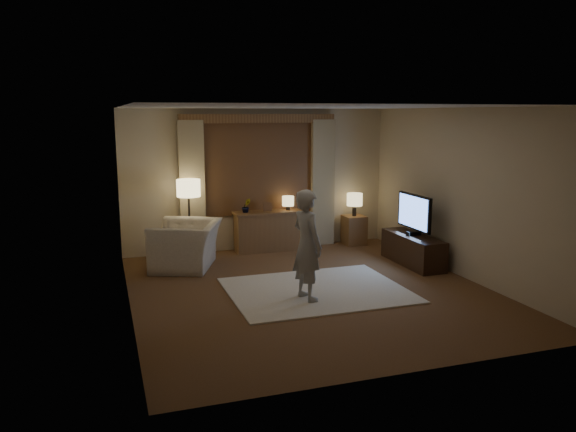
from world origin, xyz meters
name	(u,v)px	position (x,y,z in m)	size (l,w,h in m)	color
room	(299,194)	(0.00, 0.50, 1.33)	(5.04, 5.54, 2.64)	brown
rug	(317,290)	(0.08, -0.05, 0.01)	(2.50, 2.00, 0.02)	#F4E9CD
sideboard	(268,232)	(0.10, 2.50, 0.35)	(1.20, 0.40, 0.70)	brown
picture_frame	(267,208)	(0.10, 2.50, 0.80)	(0.16, 0.02, 0.20)	brown
plant	(246,206)	(-0.30, 2.50, 0.85)	(0.17, 0.13, 0.30)	#999999
table_lamp_sideboard	(288,202)	(0.50, 2.50, 0.90)	(0.22, 0.22, 0.30)	black
floor_lamp	(189,192)	(-1.36, 2.36, 1.17)	(0.41, 0.41, 1.40)	black
armchair	(186,245)	(-1.50, 1.79, 0.38)	(1.17, 1.02, 0.76)	beige
side_table	(354,230)	(1.84, 2.45, 0.28)	(0.40, 0.40, 0.56)	brown
table_lamp_side	(355,200)	(1.84, 2.45, 0.87)	(0.30, 0.30, 0.44)	black
tv_stand	(413,250)	(2.15, 0.79, 0.25)	(0.45, 1.40, 0.50)	black
tv	(414,213)	(2.15, 0.79, 0.88)	(0.23, 0.96, 0.69)	black
person	(307,245)	(-0.19, -0.38, 0.77)	(0.55, 0.36, 1.51)	#9B968F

